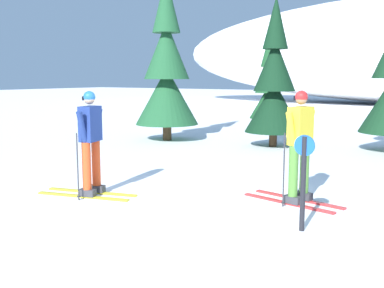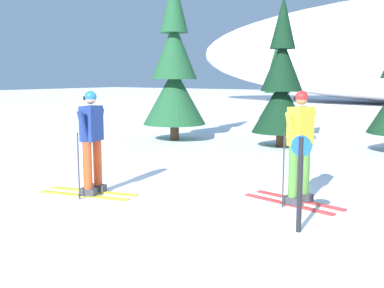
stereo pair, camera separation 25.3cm
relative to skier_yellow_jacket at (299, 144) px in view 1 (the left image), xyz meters
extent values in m
plane|color=white|center=(-1.62, -0.71, -0.98)|extent=(120.00, 120.00, 0.00)
cube|color=red|center=(-0.12, -0.15, -0.96)|extent=(1.68, 0.43, 0.03)
cube|color=red|center=(-0.06, 0.18, -0.96)|extent=(1.68, 0.43, 0.03)
cube|color=#38383D|center=(-0.03, -0.17, -0.89)|extent=(0.30, 0.19, 0.12)
cube|color=#38383D|center=(0.04, 0.16, -0.89)|extent=(0.30, 0.19, 0.12)
cylinder|color=#4C8433|center=(-0.03, -0.17, -0.42)|extent=(0.15, 0.15, 0.83)
cylinder|color=#4C8433|center=(0.04, 0.16, -0.42)|extent=(0.15, 0.15, 0.83)
cube|color=yellow|center=(0.01, 0.00, 0.31)|extent=(0.32, 0.47, 0.61)
cylinder|color=yellow|center=(-0.04, -0.26, 0.26)|extent=(0.15, 0.29, 0.58)
cylinder|color=yellow|center=(0.06, 0.26, 0.26)|extent=(0.15, 0.29, 0.58)
sphere|color=#A37556|center=(0.01, 0.00, 0.74)|extent=(0.19, 0.19, 0.19)
sphere|color=red|center=(0.01, 0.00, 0.77)|extent=(0.21, 0.21, 0.21)
cube|color=black|center=(-0.07, 0.01, 0.75)|extent=(0.06, 0.15, 0.07)
cylinder|color=#2D2D33|center=(-0.12, -0.34, -0.38)|extent=(0.02, 0.02, 1.19)
cylinder|color=#2D2D33|center=(-0.12, -0.34, -0.92)|extent=(0.07, 0.07, 0.01)
cylinder|color=#2D2D33|center=(0.02, 0.36, -0.38)|extent=(0.02, 0.02, 1.19)
cylinder|color=#2D2D33|center=(0.02, 0.36, -0.92)|extent=(0.07, 0.07, 0.01)
cube|color=gold|center=(-3.25, -1.68, -0.96)|extent=(1.71, 0.54, 0.03)
cube|color=gold|center=(-3.33, -1.37, -0.96)|extent=(1.71, 0.54, 0.03)
cube|color=#38383D|center=(-3.15, -1.65, -0.89)|extent=(0.31, 0.21, 0.12)
cube|color=#38383D|center=(-3.23, -1.34, -0.89)|extent=(0.31, 0.21, 0.12)
cylinder|color=#DB471E|center=(-3.15, -1.65, -0.42)|extent=(0.15, 0.15, 0.81)
cylinder|color=#DB471E|center=(-3.23, -1.34, -0.42)|extent=(0.15, 0.15, 0.81)
cube|color=navy|center=(-3.19, -1.50, 0.29)|extent=(0.34, 0.45, 0.60)
cylinder|color=navy|center=(-3.13, -1.74, 0.24)|extent=(0.17, 0.29, 0.58)
cylinder|color=navy|center=(-3.26, -1.25, 0.24)|extent=(0.17, 0.29, 0.58)
sphere|color=tan|center=(-3.19, -1.50, 0.71)|extent=(0.19, 0.19, 0.19)
sphere|color=#2366B2|center=(-3.19, -1.50, 0.74)|extent=(0.21, 0.21, 0.21)
cube|color=black|center=(-3.27, -1.52, 0.72)|extent=(0.07, 0.15, 0.07)
cylinder|color=#2D2D33|center=(-3.16, -1.84, -0.41)|extent=(0.02, 0.02, 1.14)
cylinder|color=#2D2D33|center=(-3.16, -1.84, -0.92)|extent=(0.07, 0.07, 0.01)
cylinder|color=#2D2D33|center=(-3.34, -1.18, -0.41)|extent=(0.02, 0.02, 1.14)
cylinder|color=#2D2D33|center=(-3.34, -1.18, -0.92)|extent=(0.07, 0.07, 0.01)
cylinder|color=#47301E|center=(-6.32, 5.02, -0.62)|extent=(0.28, 0.28, 0.71)
cone|color=#1E512D|center=(-6.32, 5.02, 0.46)|extent=(2.03, 2.03, 1.82)
cone|color=#1E512D|center=(-6.32, 5.02, 1.92)|extent=(1.46, 1.46, 1.82)
cone|color=#1E512D|center=(-6.32, 5.02, 3.37)|extent=(0.89, 0.89, 1.82)
cylinder|color=#47301E|center=(-5.18, 10.41, -0.73)|extent=(0.20, 0.20, 0.51)
cone|color=#194723|center=(-5.18, 10.41, 0.05)|extent=(1.45, 1.45, 1.30)
cone|color=#194723|center=(-5.18, 10.41, 1.08)|extent=(1.04, 1.04, 1.30)
cone|color=#194723|center=(-5.18, 10.41, 2.12)|extent=(0.64, 0.64, 1.30)
cylinder|color=#47301E|center=(-2.86, 5.61, -0.68)|extent=(0.24, 0.24, 0.59)
cone|color=black|center=(-2.86, 5.61, 0.21)|extent=(1.69, 1.69, 1.51)
cone|color=black|center=(-2.86, 5.61, 1.42)|extent=(1.21, 1.21, 1.51)
cone|color=black|center=(-2.86, 5.61, 2.63)|extent=(0.74, 0.74, 1.51)
cylinder|color=black|center=(0.54, -1.31, -0.34)|extent=(0.07, 0.07, 1.29)
cylinder|color=blue|center=(0.54, -1.31, 0.19)|extent=(0.28, 0.02, 0.28)
camera|label=1|loc=(2.62, -7.23, 1.09)|focal=43.70mm
camera|label=2|loc=(2.83, -7.08, 1.09)|focal=43.70mm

